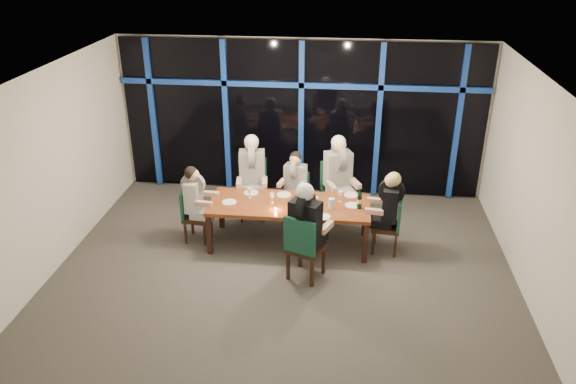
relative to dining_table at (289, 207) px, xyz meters
name	(u,v)px	position (x,y,z in m)	size (l,w,h in m)	color
room	(283,147)	(0.00, -0.80, 1.34)	(7.04, 7.00, 3.02)	#4E4A45
window_wall	(302,116)	(0.01, 2.13, 0.87)	(6.86, 0.43, 2.94)	black
dining_table	(289,207)	(0.00, 0.00, 0.00)	(2.60, 1.00, 0.75)	brown
chair_far_left	(253,185)	(-0.77, 0.96, -0.09)	(0.56, 0.56, 1.07)	black
chair_far_mid	(296,193)	(0.02, 0.92, -0.19)	(0.49, 0.49, 0.89)	black
chair_far_right	(336,187)	(0.73, 1.01, -0.08)	(0.66, 0.66, 1.09)	black
chair_end_left	(193,212)	(-1.62, -0.02, -0.17)	(0.45, 0.45, 0.91)	black
chair_end_right	(392,222)	(1.65, -0.05, -0.15)	(0.49, 0.49, 0.95)	black
chair_near_mid	(303,245)	(0.32, -1.02, -0.09)	(0.65, 0.65, 1.07)	black
diner_far_left	(252,166)	(-0.75, 0.87, 0.33)	(0.57, 0.70, 1.04)	black
diner_far_mid	(295,177)	(0.00, 0.85, 0.17)	(0.50, 0.60, 0.87)	black
diner_far_right	(339,167)	(0.76, 0.93, 0.35)	(0.68, 0.75, 1.06)	black
diner_end_left	(196,193)	(-1.54, -0.03, 0.19)	(0.58, 0.47, 0.88)	black
diner_end_right	(388,201)	(1.57, -0.04, 0.23)	(0.62, 0.50, 0.92)	black
diner_near_mid	(307,217)	(0.35, -0.94, 0.34)	(0.66, 0.73, 1.04)	black
plate_far_left	(251,193)	(-0.68, 0.32, 0.08)	(0.24, 0.24, 0.01)	white
plate_far_mid	(284,195)	(-0.12, 0.30, 0.08)	(0.24, 0.24, 0.01)	white
plate_far_right	(351,195)	(0.99, 0.41, 0.08)	(0.24, 0.24, 0.01)	white
plate_end_left	(229,202)	(-0.98, -0.07, 0.08)	(0.24, 0.24, 0.01)	white
plate_end_right	(352,205)	(1.01, 0.03, 0.08)	(0.24, 0.24, 0.01)	white
plate_near_mid	(323,217)	(0.56, -0.41, 0.08)	(0.24, 0.24, 0.01)	white
wine_bottle	(359,201)	(1.12, -0.04, 0.20)	(0.08, 0.08, 0.34)	black
water_pitcher	(331,204)	(0.68, -0.12, 0.16)	(0.11, 0.10, 0.18)	silver
tea_light	(276,209)	(-0.19, -0.26, 0.08)	(0.05, 0.05, 0.03)	#FFA94C
wine_glass_a	(272,196)	(-0.28, -0.01, 0.19)	(0.07, 0.07, 0.17)	silver
wine_glass_b	(302,192)	(0.18, 0.18, 0.19)	(0.07, 0.07, 0.17)	white
wine_glass_c	(317,200)	(0.44, -0.04, 0.18)	(0.06, 0.06, 0.16)	silver
wine_glass_d	(250,191)	(-0.67, 0.13, 0.20)	(0.07, 0.07, 0.18)	silver
wine_glass_e	(340,194)	(0.82, 0.15, 0.21)	(0.07, 0.07, 0.19)	white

